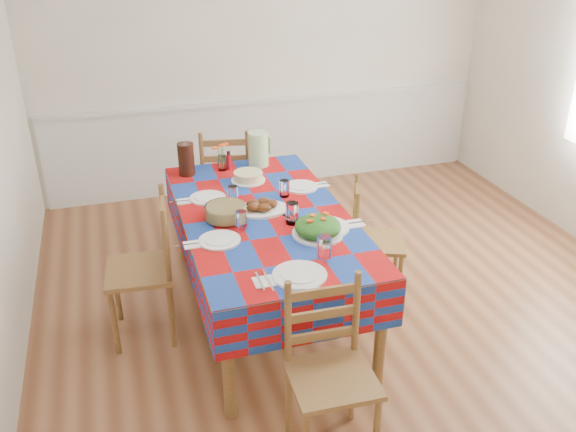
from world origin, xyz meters
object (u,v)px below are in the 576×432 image
Objects in this scene: meat_platter at (261,207)px; chair_right at (372,241)px; tea_pitcher at (186,159)px; chair_left at (146,269)px; green_pitcher at (258,149)px; dining_table at (265,225)px; chair_far at (226,182)px; chair_near at (330,373)px.

chair_right reaches higher than meat_platter.
tea_pitcher is 0.25× the size of chair_left.
tea_pitcher is at bearing -177.41° from green_pitcher.
chair_far is at bearing 90.39° from dining_table.
chair_left is at bearing -179.72° from dining_table.
meat_platter is 0.37× the size of chair_left.
chair_near is at bearing 169.37° from chair_right.
chair_right is at bearing 1.07° from dining_table.
chair_far reaches higher than meat_platter.
chair_near is at bearing -79.44° from tea_pitcher.
tea_pitcher is at bearing 77.36° from chair_right.
dining_table is at bearing -64.85° from tea_pitcher.
dining_table is 2.02× the size of chair_far.
chair_left is at bearing 112.24° from chair_right.
tea_pitcher reaches higher than chair_near.
chair_right is at bearing -53.19° from green_pitcher.
green_pitcher is 0.28× the size of chair_near.
green_pitcher is 1.10× the size of tea_pitcher.
chair_left is 1.60m from chair_right.
chair_near reaches higher than meat_platter.
chair_far reaches higher than chair_right.
meat_platter is 1.25m from chair_far.
meat_platter is 1.48× the size of tea_pitcher.
tea_pitcher is 0.25× the size of chair_far.
chair_far is at bearing 89.99° from meat_platter.
chair_near is (-0.18, -2.11, -0.44)m from green_pitcher.
chair_far is 1.49m from chair_left.
chair_near reaches higher than dining_table.
meat_platter is at bearing 92.54° from chair_near.
dining_table is 0.84m from chair_right.
chair_near is 0.97× the size of chair_far.
chair_right is (0.62, -0.83, -0.48)m from green_pitcher.
green_pitcher reaches higher than chair_left.
dining_table is 1.28m from chair_near.
dining_table is 0.82m from chair_left.
chair_near is 1.08× the size of chair_right.
chair_near is (0.39, -2.08, -0.43)m from tea_pitcher.
dining_table is at bearing -79.58° from meat_platter.
meat_platter is 0.85m from chair_left.
chair_near reaches higher than chair_right.
chair_near is 1.49m from chair_left.
tea_pitcher is at bearing 102.65° from chair_near.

